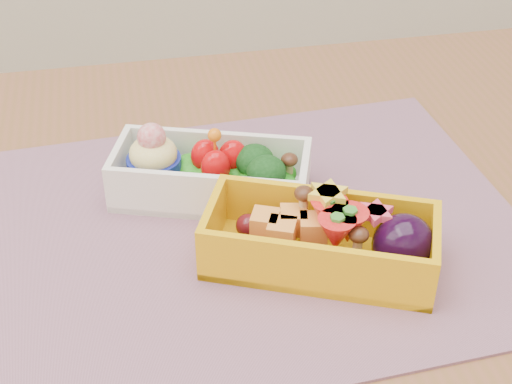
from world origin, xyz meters
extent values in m
cube|color=brown|center=(0.00, 0.00, 0.73)|extent=(1.20, 0.80, 0.04)
cube|color=gray|center=(-0.04, 0.03, 0.75)|extent=(0.52, 0.41, 0.00)
cube|color=white|center=(-0.06, 0.08, 0.78)|extent=(0.20, 0.14, 0.05)
ellipsoid|color=green|center=(-0.06, 0.08, 0.77)|extent=(0.18, 0.12, 0.02)
cylinder|color=navy|center=(-0.11, 0.10, 0.78)|extent=(0.05, 0.05, 0.03)
sphere|color=red|center=(-0.11, 0.10, 0.82)|extent=(0.03, 0.03, 0.03)
ellipsoid|color=red|center=(-0.07, 0.09, 0.79)|extent=(0.03, 0.02, 0.03)
ellipsoid|color=red|center=(-0.06, 0.07, 0.79)|extent=(0.03, 0.02, 0.03)
ellipsoid|color=red|center=(-0.04, 0.09, 0.79)|extent=(0.03, 0.02, 0.03)
sphere|color=orange|center=(-0.06, 0.08, 0.82)|extent=(0.01, 0.01, 0.01)
ellipsoid|color=black|center=(-0.02, 0.08, 0.79)|extent=(0.04, 0.04, 0.03)
ellipsoid|color=black|center=(-0.01, 0.06, 0.79)|extent=(0.04, 0.04, 0.03)
ellipsoid|color=#3F2111|center=(0.01, 0.07, 0.80)|extent=(0.02, 0.02, 0.01)
cube|color=#E6A90B|center=(0.01, -0.03, 0.78)|extent=(0.21, 0.16, 0.05)
ellipsoid|color=#500F15|center=(-0.03, -0.02, 0.77)|extent=(0.11, 0.09, 0.02)
cube|color=orange|center=(-0.01, -0.02, 0.79)|extent=(0.06, 0.06, 0.02)
cone|color=red|center=(0.02, -0.02, 0.80)|extent=(0.04, 0.04, 0.03)
cone|color=red|center=(0.03, -0.04, 0.80)|extent=(0.04, 0.04, 0.03)
cone|color=red|center=(0.02, -0.05, 0.80)|extent=(0.04, 0.04, 0.03)
cylinder|color=yellow|center=(0.02, -0.02, 0.81)|extent=(0.04, 0.04, 0.01)
cylinder|color=#E53F5B|center=(0.06, -0.04, 0.81)|extent=(0.03, 0.03, 0.01)
ellipsoid|color=#3F2111|center=(0.00, -0.01, 0.79)|extent=(0.02, 0.02, 0.01)
ellipsoid|color=#3F2111|center=(0.04, -0.06, 0.79)|extent=(0.02, 0.02, 0.01)
ellipsoid|color=black|center=(0.08, -0.06, 0.78)|extent=(0.05, 0.05, 0.05)
camera|label=1|loc=(-0.14, -0.50, 1.18)|focal=52.70mm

